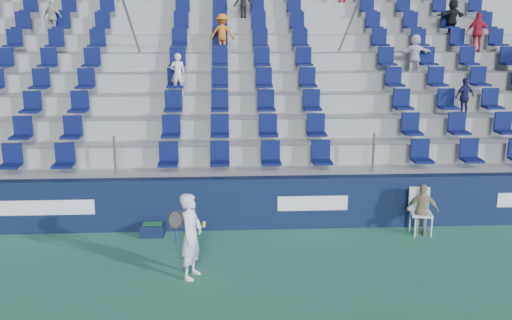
{
  "coord_description": "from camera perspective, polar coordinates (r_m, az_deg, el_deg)",
  "views": [
    {
      "loc": [
        -0.43,
        -9.24,
        4.72
      ],
      "look_at": [
        0.2,
        2.8,
        1.7
      ],
      "focal_mm": 40.0,
      "sensor_mm": 36.0,
      "label": 1
    }
  ],
  "objects": [
    {
      "name": "grandstand",
      "position": [
        17.68,
        -1.56,
        5.65
      ],
      "size": [
        24.0,
        8.17,
        6.63
      ],
      "color": "#999994",
      "rests_on": "ground"
    },
    {
      "name": "line_judge_chair",
      "position": [
        13.31,
        16.09,
        -4.58
      ],
      "size": [
        0.52,
        0.54,
        1.04
      ],
      "color": "white",
      "rests_on": "ground"
    },
    {
      "name": "sponsor_wall",
      "position": [
        13.06,
        -0.95,
        -4.32
      ],
      "size": [
        24.0,
        0.32,
        1.2
      ],
      "color": "#0F1938",
      "rests_on": "ground"
    },
    {
      "name": "ball_bin",
      "position": [
        12.94,
        -10.3,
        -6.82
      ],
      "size": [
        0.53,
        0.35,
        0.29
      ],
      "color": "black",
      "rests_on": "ground"
    },
    {
      "name": "ground",
      "position": [
        10.39,
        -0.31,
        -12.97
      ],
      "size": [
        70.0,
        70.0,
        0.0
      ],
      "primitive_type": "plane",
      "color": "#327558",
      "rests_on": "ground"
    },
    {
      "name": "line_judge",
      "position": [
        13.17,
        16.31,
        -4.81
      ],
      "size": [
        0.74,
        0.44,
        1.18
      ],
      "primitive_type": "imported",
      "rotation": [
        0.0,
        0.0,
        2.9
      ],
      "color": "tan",
      "rests_on": "ground"
    },
    {
      "name": "tennis_player",
      "position": [
        10.64,
        -6.53,
        -7.55
      ],
      "size": [
        0.69,
        0.69,
        1.63
      ],
      "color": "white",
      "rests_on": "ground"
    }
  ]
}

